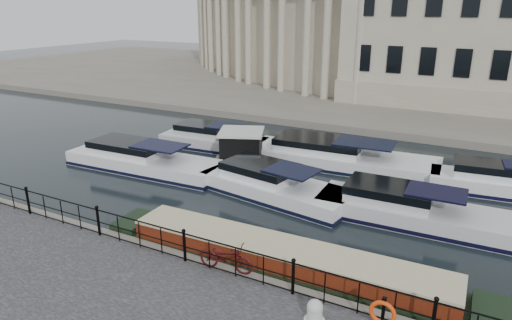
{
  "coord_description": "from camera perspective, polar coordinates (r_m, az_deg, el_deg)",
  "views": [
    {
      "loc": [
        8.52,
        -13.2,
        8.89
      ],
      "look_at": [
        0.5,
        2.0,
        3.0
      ],
      "focal_mm": 32.0,
      "sensor_mm": 36.0,
      "label": 1
    }
  ],
  "objects": [
    {
      "name": "railing",
      "position": [
        15.86,
        -8.94,
        -10.33
      ],
      "size": [
        24.14,
        0.14,
        1.22
      ],
      "color": "black",
      "rests_on": "near_quay"
    },
    {
      "name": "far_bank",
      "position": [
        53.59,
        18.51,
        8.7
      ],
      "size": [
        120.0,
        42.0,
        0.55
      ],
      "primitive_type": "cube",
      "color": "#6B665B",
      "rests_on": "ground_plane"
    },
    {
      "name": "ground_plane",
      "position": [
        18.05,
        -4.45,
        -10.65
      ],
      "size": [
        160.0,
        160.0,
        0.0
      ],
      "primitive_type": "plane",
      "color": "black",
      "rests_on": "ground"
    },
    {
      "name": "harbour_hut",
      "position": [
        26.11,
        -1.82,
        1.22
      ],
      "size": [
        4.16,
        3.86,
        2.21
      ],
      "rotation": [
        0.0,
        0.0,
        0.4
      ],
      "color": "#6B665B",
      "rests_on": "ground_plane"
    },
    {
      "name": "life_ring_post",
      "position": [
        12.94,
        15.54,
        -17.96
      ],
      "size": [
        0.71,
        0.19,
        1.15
      ],
      "color": "black",
      "rests_on": "near_quay"
    },
    {
      "name": "civic_building",
      "position": [
        48.88,
        17.24,
        15.94
      ],
      "size": [
        53.55,
        31.84,
        16.85
      ],
      "color": "#ADA38C",
      "rests_on": "far_bank"
    },
    {
      "name": "cabin_cruisers",
      "position": [
        24.69,
        4.8,
        -1.35
      ],
      "size": [
        26.3,
        9.62,
        1.99
      ],
      "color": "white",
      "rests_on": "ground_plane"
    },
    {
      "name": "mooring_bollard",
      "position": [
        13.34,
        7.35,
        -18.24
      ],
      "size": [
        0.6,
        0.6,
        0.67
      ],
      "color": "silver",
      "rests_on": "near_quay"
    },
    {
      "name": "bicycle",
      "position": [
        15.27,
        -3.75,
        -12.05
      ],
      "size": [
        1.94,
        0.88,
        0.99
      ],
      "primitive_type": "imported",
      "rotation": [
        0.0,
        0.0,
        1.69
      ],
      "color": "#420B10",
      "rests_on": "near_quay"
    },
    {
      "name": "narrowboat",
      "position": [
        16.07,
        3.36,
        -13.16
      ],
      "size": [
        14.24,
        2.21,
        1.52
      ],
      "rotation": [
        0.0,
        0.0,
        0.02
      ],
      "color": "black",
      "rests_on": "ground_plane"
    }
  ]
}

